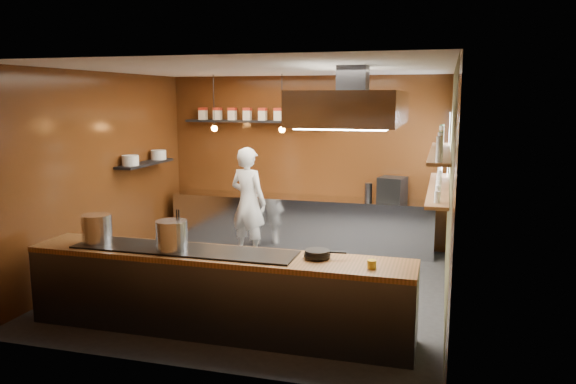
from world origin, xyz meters
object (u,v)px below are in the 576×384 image
(stockpot_small, at_px, (172,235))
(chef, at_px, (248,202))
(extractor_hood, at_px, (352,108))
(espresso_machine, at_px, (392,189))
(stockpot_large, at_px, (97,229))

(stockpot_small, bearing_deg, chef, 93.59)
(extractor_hood, height_order, chef, extractor_hood)
(espresso_machine, bearing_deg, chef, -146.81)
(extractor_hood, bearing_deg, espresso_machine, 83.77)
(stockpot_small, relative_size, espresso_machine, 0.85)
(chef, bearing_deg, stockpot_small, 111.64)
(extractor_hood, distance_m, stockpot_small, 2.61)
(espresso_machine, bearing_deg, stockpot_large, -114.64)
(stockpot_large, bearing_deg, chef, 75.21)
(espresso_machine, bearing_deg, stockpot_small, -104.12)
(extractor_hood, height_order, espresso_machine, extractor_hood)
(extractor_hood, relative_size, stockpot_small, 5.65)
(extractor_hood, relative_size, chef, 1.09)
(chef, bearing_deg, espresso_machine, -143.06)
(extractor_hood, xyz_separation_m, chef, (-1.99, 1.79, -1.59))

